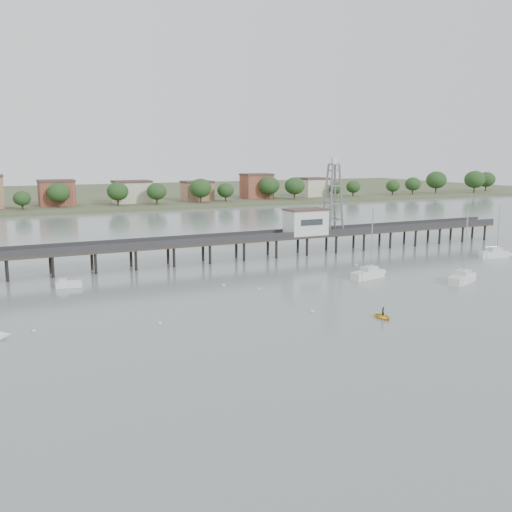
{
  "coord_description": "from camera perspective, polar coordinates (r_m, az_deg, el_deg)",
  "views": [
    {
      "loc": [
        -33.23,
        -40.05,
        20.39
      ],
      "look_at": [
        5.38,
        42.0,
        4.0
      ],
      "focal_mm": 40.0,
      "sensor_mm": 36.0,
      "label": 1
    }
  ],
  "objects": [
    {
      "name": "dinghy_occupant",
      "position": [
        73.52,
        12.55,
        -6.11
      ],
      "size": [
        0.83,
        1.32,
        0.3
      ],
      "primitive_type": "imported",
      "rotation": [
        0.0,
        0.0,
        3.47
      ],
      "color": "black",
      "rests_on": "ground"
    },
    {
      "name": "yellow_dinghy",
      "position": [
        73.52,
        12.55,
        -6.11
      ],
      "size": [
        2.08,
        0.77,
        2.84
      ],
      "primitive_type": "imported",
      "rotation": [
        0.0,
        0.0,
        -0.09
      ],
      "color": "yellow",
      "rests_on": "ground"
    },
    {
      "name": "sailboat_c",
      "position": [
        96.89,
        11.66,
        -1.73
      ],
      "size": [
        7.69,
        3.81,
        12.29
      ],
      "rotation": [
        0.0,
        0.0,
        0.23
      ],
      "color": "white",
      "rests_on": "ground"
    },
    {
      "name": "pier_building",
      "position": [
        116.57,
        4.98,
        3.45
      ],
      "size": [
        8.4,
        5.4,
        5.3
      ],
      "color": "silver",
      "rests_on": "ground"
    },
    {
      "name": "pier",
      "position": [
        106.72,
        -6.74,
        1.23
      ],
      "size": [
        150.0,
        5.0,
        5.5
      ],
      "color": "#2D2823",
      "rests_on": "ground"
    },
    {
      "name": "sailboat_e",
      "position": [
        122.92,
        23.14,
        0.17
      ],
      "size": [
        6.95,
        3.3,
        11.21
      ],
      "rotation": [
        0.0,
        0.0,
        -0.21
      ],
      "color": "white",
      "rests_on": "ground"
    },
    {
      "name": "white_tender",
      "position": [
        92.7,
        -18.27,
        -2.69
      ],
      "size": [
        4.06,
        2.13,
        1.51
      ],
      "rotation": [
        0.0,
        0.0,
        -0.14
      ],
      "color": "white",
      "rests_on": "ground"
    },
    {
      "name": "far_shore",
      "position": [
        282.31,
        -18.4,
        5.78
      ],
      "size": [
        500.0,
        170.0,
        10.4
      ],
      "color": "#475133",
      "rests_on": "ground"
    },
    {
      "name": "ground_plane",
      "position": [
        55.89,
        13.74,
        -11.46
      ],
      "size": [
        500.0,
        500.0,
        0.0
      ],
      "primitive_type": "plane",
      "color": "slate",
      "rests_on": "ground"
    },
    {
      "name": "lattice_tower",
      "position": [
        119.52,
        7.72,
        5.7
      ],
      "size": [
        3.2,
        3.2,
        15.5
      ],
      "color": "slate",
      "rests_on": "ground"
    },
    {
      "name": "mooring_buoys",
      "position": [
        84.41,
        3.05,
        -3.69
      ],
      "size": [
        81.17,
        24.32,
        0.39
      ],
      "color": "beige",
      "rests_on": "ground"
    },
    {
      "name": "sailboat_d",
      "position": [
        97.98,
        20.21,
        -2.02
      ],
      "size": [
        7.85,
        5.09,
        12.62
      ],
      "rotation": [
        0.0,
        0.0,
        0.41
      ],
      "color": "white",
      "rests_on": "ground"
    }
  ]
}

